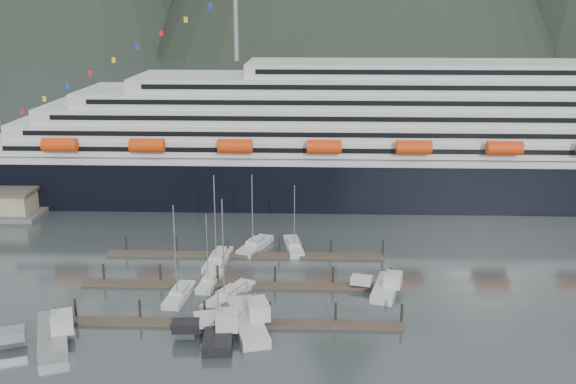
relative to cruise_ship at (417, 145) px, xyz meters
name	(u,v)px	position (x,y,z in m)	size (l,w,h in m)	color
ground	(267,295)	(-30.03, -54.94, -12.04)	(1600.00, 1600.00, 0.00)	#3F4B4B
cruise_ship	(417,145)	(0.00, 0.00, 0.00)	(210.00, 30.40, 50.30)	black
dock_near	(226,323)	(-34.95, -64.89, -11.73)	(48.18, 2.28, 3.20)	#47392D
dock_mid	(237,285)	(-34.95, -51.89, -11.73)	(48.18, 2.28, 3.20)	#47392D
dock_far	(245,254)	(-34.95, -38.89, -11.73)	(48.18, 2.28, 3.20)	#47392D
sailboat_a	(179,295)	(-43.03, -56.42, -11.60)	(3.64, 9.29, 15.18)	silver
sailboat_c	(210,282)	(-39.23, -51.12, -11.64)	(3.43, 8.81, 12.06)	silver
sailboat_d	(229,296)	(-35.64, -56.38, -11.60)	(7.31, 11.24, 16.16)	silver
sailboat_e	(218,260)	(-39.20, -42.07, -11.59)	(4.05, 11.06, 16.02)	silver
sailboat_f	(255,246)	(-33.47, -34.95, -11.60)	(6.18, 10.37, 14.39)	silver
sailboat_g	(294,247)	(-26.58, -34.95, -11.63)	(4.17, 10.52, 12.49)	silver
trawler_a	(51,334)	(-57.17, -70.00, -11.13)	(10.72, 13.39, 7.14)	gray
trawler_b	(218,330)	(-35.60, -68.29, -11.11)	(8.82, 11.56, 7.35)	black
trawler_c	(246,320)	(-32.20, -65.14, -11.12)	(10.96, 14.66, 7.26)	silver
trawler_e	(385,287)	(-12.14, -53.11, -11.19)	(8.31, 10.54, 6.49)	silver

